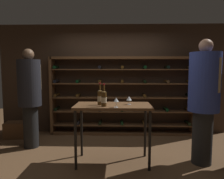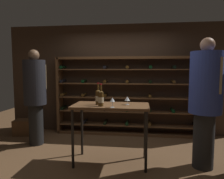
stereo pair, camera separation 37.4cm
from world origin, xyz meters
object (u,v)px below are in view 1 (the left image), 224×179
(wine_glass_stemmed_center, at_px, (116,100))
(wine_glass_stemmed_left, at_px, (129,99))
(tasting_table, at_px, (113,111))
(wine_crate, at_px, (16,130))
(person_guest_blue_shirt, at_px, (30,94))
(wine_bottle_black_capsule, at_px, (104,98))
(person_host_in_suit, at_px, (204,96))
(wine_bottle_red_label, at_px, (100,97))
(wine_rack, at_px, (122,96))

(wine_glass_stemmed_center, height_order, wine_glass_stemmed_left, wine_glass_stemmed_center)
(tasting_table, bearing_deg, wine_crate, 151.30)
(person_guest_blue_shirt, relative_size, wine_bottle_black_capsule, 5.49)
(person_guest_blue_shirt, height_order, wine_bottle_black_capsule, person_guest_blue_shirt)
(person_host_in_suit, distance_m, wine_glass_stemmed_left, 1.23)
(person_host_in_suit, height_order, wine_bottle_black_capsule, person_host_in_suit)
(wine_bottle_red_label, relative_size, wine_glass_stemmed_center, 2.40)
(tasting_table, height_order, wine_glass_stemmed_center, wine_glass_stemmed_center)
(wine_bottle_red_label, distance_m, wine_glass_stemmed_center, 0.36)
(wine_bottle_black_capsule, distance_m, wine_glass_stemmed_left, 0.45)
(tasting_table, xyz_separation_m, wine_glass_stemmed_center, (0.06, -0.25, 0.23))
(person_host_in_suit, xyz_separation_m, wine_glass_stemmed_left, (-1.22, 0.01, -0.05))
(wine_glass_stemmed_center, bearing_deg, person_host_in_suit, 10.78)
(wine_rack, relative_size, wine_crate, 7.19)
(wine_bottle_red_label, height_order, wine_bottle_black_capsule, wine_bottle_red_label)
(wine_rack, distance_m, tasting_table, 1.61)
(tasting_table, bearing_deg, wine_glass_stemmed_center, -77.25)
(tasting_table, height_order, wine_crate, tasting_table)
(wine_crate, distance_m, wine_bottle_red_label, 2.59)
(wine_glass_stemmed_left, bearing_deg, wine_bottle_black_capsule, -154.44)
(wine_bottle_red_label, xyz_separation_m, wine_bottle_black_capsule, (0.07, -0.15, -0.00))
(wine_glass_stemmed_center, xyz_separation_m, wine_glass_stemmed_left, (0.21, 0.28, -0.02))
(wine_bottle_red_label, bearing_deg, wine_glass_stemmed_left, 5.20)
(wine_bottle_red_label, relative_size, wine_bottle_black_capsule, 1.01)
(wine_glass_stemmed_left, bearing_deg, wine_crate, 154.39)
(person_guest_blue_shirt, relative_size, wine_bottle_red_label, 5.42)
(tasting_table, relative_size, person_guest_blue_shirt, 0.63)
(person_host_in_suit, distance_m, wine_crate, 4.07)
(wine_rack, xyz_separation_m, wine_glass_stemmed_center, (-0.13, -1.85, 0.17))
(tasting_table, bearing_deg, person_guest_blue_shirt, 158.16)
(wine_rack, bearing_deg, wine_bottle_black_capsule, -100.41)
(wine_bottle_black_capsule, bearing_deg, wine_glass_stemmed_left, 25.56)
(person_host_in_suit, height_order, wine_bottle_red_label, person_host_in_suit)
(wine_bottle_black_capsule, bearing_deg, person_guest_blue_shirt, 151.40)
(wine_rack, height_order, wine_glass_stemmed_left, wine_rack)
(wine_crate, height_order, wine_glass_stemmed_center, wine_glass_stemmed_center)
(person_guest_blue_shirt, bearing_deg, person_host_in_suit, 125.17)
(wine_bottle_black_capsule, bearing_deg, wine_glass_stemmed_center, -23.58)
(wine_rack, xyz_separation_m, wine_crate, (-2.46, -0.35, -0.75))
(wine_bottle_black_capsule, distance_m, wine_glass_stemmed_center, 0.21)
(tasting_table, xyz_separation_m, person_guest_blue_shirt, (-1.68, 0.67, 0.21))
(wine_crate, relative_size, wine_glass_stemmed_left, 3.50)
(person_host_in_suit, bearing_deg, wine_rack, 161.13)
(wine_bottle_black_capsule, bearing_deg, wine_crate, 146.52)
(wine_crate, height_order, wine_glass_stemmed_left, wine_glass_stemmed_left)
(wine_bottle_black_capsule, height_order, wine_glass_stemmed_center, wine_bottle_black_capsule)
(tasting_table, distance_m, person_guest_blue_shirt, 1.82)
(wine_rack, xyz_separation_m, person_host_in_suit, (1.31, -1.58, 0.20))
(person_guest_blue_shirt, distance_m, wine_glass_stemmed_center, 1.97)
(wine_bottle_black_capsule, relative_size, wine_glass_stemmed_center, 2.37)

